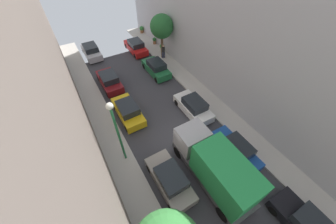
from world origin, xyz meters
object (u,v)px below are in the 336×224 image
at_px(parked_car_left_5, 91,51).
at_px(street_tree_1, 162,27).
at_px(parked_car_right_3, 156,68).
at_px(parked_car_left_2, 170,179).
at_px(pedestrian, 163,51).
at_px(parked_car_right_2, 194,107).
at_px(parked_car_left_4, 109,81).
at_px(parked_car_left_3, 128,111).
at_px(potted_plant_1, 162,47).
at_px(potted_plant_4, 154,40).
at_px(parked_car_right_1, 235,150).
at_px(delivery_truck, 215,167).
at_px(parked_car_right_4, 136,47).
at_px(potted_plant_0, 142,29).
at_px(lamp_post, 116,127).

distance_m(parked_car_left_5, street_tree_1, 9.72).
bearing_deg(parked_car_right_3, parked_car_left_2, -114.04).
distance_m(parked_car_left_5, pedestrian, 9.31).
bearing_deg(parked_car_right_2, pedestrian, 76.65).
distance_m(parked_car_left_4, parked_car_right_2, 9.43).
relative_size(parked_car_left_3, potted_plant_1, 4.34).
bearing_deg(parked_car_left_3, potted_plant_4, 52.37).
bearing_deg(pedestrian, parked_car_left_2, -118.02).
xyz_separation_m(parked_car_left_2, parked_car_left_5, (0.00, 19.68, 0.00)).
relative_size(pedestrian, street_tree_1, 0.33).
distance_m(parked_car_right_1, pedestrian, 15.15).
xyz_separation_m(parked_car_left_3, delivery_truck, (2.70, -8.56, 1.07)).
bearing_deg(street_tree_1, parked_car_left_5, 146.50).
bearing_deg(parked_car_left_3, parked_car_left_5, 90.00).
relative_size(parked_car_right_4, pedestrian, 2.44).
bearing_deg(parked_car_left_3, parked_car_right_3, 41.19).
height_order(pedestrian, potted_plant_0, pedestrian).
bearing_deg(parked_car_left_3, lamp_post, -115.61).
relative_size(potted_plant_0, potted_plant_1, 1.02).
bearing_deg(parked_car_left_3, street_tree_1, 43.56).
height_order(parked_car_left_2, parked_car_left_4, same).
height_order(parked_car_right_3, potted_plant_0, parked_car_right_3).
xyz_separation_m(pedestrian, potted_plant_4, (0.74, 3.87, -0.43)).
bearing_deg(parked_car_right_2, parked_car_left_5, 109.96).
distance_m(parked_car_right_3, pedestrian, 3.29).
bearing_deg(parked_car_right_3, parked_car_left_4, 175.46).
distance_m(parked_car_left_5, parked_car_right_4, 5.71).
bearing_deg(parked_car_left_5, potted_plant_0, 18.08).
distance_m(potted_plant_4, lamp_post, 18.42).
bearing_deg(parked_car_left_3, potted_plant_1, 46.00).
distance_m(parked_car_left_2, parked_car_right_1, 5.43).
bearing_deg(parked_car_left_4, street_tree_1, 15.36).
distance_m(delivery_truck, lamp_post, 6.85).
height_order(parked_car_right_2, pedestrian, pedestrian).
xyz_separation_m(parked_car_left_2, pedestrian, (7.69, 14.45, 0.35)).
relative_size(parked_car_left_2, delivery_truck, 0.64).
bearing_deg(potted_plant_0, potted_plant_1, -90.35).
height_order(parked_car_right_3, pedestrian, pedestrian).
xyz_separation_m(parked_car_left_5, parked_car_right_3, (5.40, -7.57, 0.00)).
bearing_deg(parked_car_left_4, pedestrian, 13.94).
bearing_deg(parked_car_left_3, delivery_truck, -72.49).
height_order(parked_car_right_2, parked_car_right_4, same).
distance_m(parked_car_right_2, parked_car_right_3, 7.30).
xyz_separation_m(parked_car_left_5, delivery_truck, (2.70, -20.85, 1.07)).
relative_size(parked_car_right_2, street_tree_1, 0.80).
height_order(parked_car_right_2, parked_car_right_3, same).
bearing_deg(potted_plant_4, parked_car_right_3, -116.00).
distance_m(parked_car_left_4, street_tree_1, 8.57).
xyz_separation_m(potted_plant_1, potted_plant_4, (0.08, 2.29, -0.06)).
xyz_separation_m(parked_car_left_2, lamp_post, (-1.90, 3.42, 3.21)).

